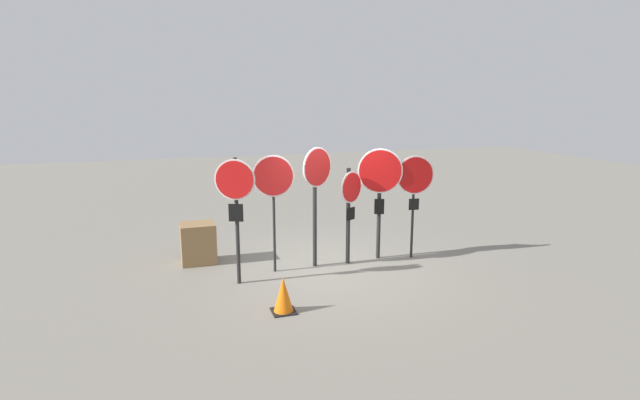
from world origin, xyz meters
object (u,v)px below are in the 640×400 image
(stop_sign_0, at_px, (235,195))
(traffic_cone_0, at_px, (283,295))
(stop_sign_4, at_px, (380,182))
(storage_crate, at_px, (198,243))
(stop_sign_1, at_px, (273,183))
(stop_sign_5, at_px, (415,182))
(stop_sign_3, at_px, (350,201))
(stop_sign_2, at_px, (316,184))

(stop_sign_0, relative_size, traffic_cone_0, 4.01)
(stop_sign_0, relative_size, stop_sign_4, 0.99)
(stop_sign_0, height_order, storage_crate, stop_sign_0)
(stop_sign_1, height_order, stop_sign_5, stop_sign_1)
(stop_sign_5, bearing_deg, storage_crate, 174.61)
(stop_sign_3, height_order, stop_sign_4, stop_sign_4)
(stop_sign_0, distance_m, stop_sign_1, 0.91)
(stop_sign_0, distance_m, storage_crate, 2.07)
(stop_sign_3, bearing_deg, stop_sign_2, 145.34)
(stop_sign_3, relative_size, stop_sign_4, 0.84)
(stop_sign_3, relative_size, traffic_cone_0, 3.41)
(stop_sign_1, bearing_deg, stop_sign_4, 14.24)
(stop_sign_2, bearing_deg, stop_sign_0, 165.73)
(stop_sign_1, relative_size, stop_sign_2, 0.95)
(stop_sign_0, xyz_separation_m, stop_sign_4, (3.13, 0.56, -0.03))
(stop_sign_3, bearing_deg, stop_sign_0, 158.79)
(traffic_cone_0, bearing_deg, stop_sign_5, 28.86)
(stop_sign_5, bearing_deg, stop_sign_0, -165.58)
(stop_sign_5, distance_m, storage_crate, 4.77)
(stop_sign_3, bearing_deg, stop_sign_5, -35.35)
(stop_sign_5, bearing_deg, stop_sign_4, 174.72)
(stop_sign_0, height_order, stop_sign_2, stop_sign_2)
(stop_sign_2, bearing_deg, stop_sign_1, 154.07)
(traffic_cone_0, bearing_deg, stop_sign_3, 45.27)
(stop_sign_0, distance_m, stop_sign_5, 3.87)
(traffic_cone_0, bearing_deg, stop_sign_2, 58.72)
(stop_sign_0, relative_size, stop_sign_1, 1.01)
(stop_sign_1, height_order, traffic_cone_0, stop_sign_1)
(stop_sign_5, bearing_deg, stop_sign_2, -174.28)
(stop_sign_0, height_order, traffic_cone_0, stop_sign_0)
(stop_sign_1, distance_m, stop_sign_4, 2.33)
(stop_sign_1, relative_size, stop_sign_3, 1.16)
(stop_sign_0, height_order, stop_sign_5, stop_sign_0)
(stop_sign_5, bearing_deg, traffic_cone_0, -142.30)
(stop_sign_2, relative_size, stop_sign_3, 1.22)
(stop_sign_2, height_order, stop_sign_4, stop_sign_2)
(stop_sign_3, bearing_deg, stop_sign_1, 149.35)
(stop_sign_0, xyz_separation_m, stop_sign_3, (2.42, 0.46, -0.36))
(stop_sign_3, distance_m, traffic_cone_0, 2.91)
(stop_sign_4, bearing_deg, stop_sign_3, -150.67)
(stop_sign_4, distance_m, stop_sign_5, 0.75)
(stop_sign_4, relative_size, storage_crate, 2.83)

